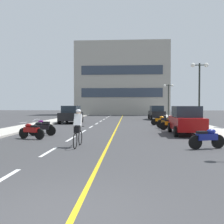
# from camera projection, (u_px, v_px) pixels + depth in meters

# --- Properties ---
(ground_plane) EXTENTS (140.00, 140.00, 0.00)m
(ground_plane) POSITION_uv_depth(u_px,v_px,m) (116.00, 124.00, 25.26)
(ground_plane) COLOR #38383A
(curb_left) EXTENTS (2.40, 72.00, 0.12)m
(curb_left) POSITION_uv_depth(u_px,v_px,m) (52.00, 122.00, 28.70)
(curb_left) COLOR #B7B2A8
(curb_left) RESTS_ON ground
(curb_right) EXTENTS (2.40, 72.00, 0.12)m
(curb_right) POSITION_uv_depth(u_px,v_px,m) (184.00, 122.00, 27.81)
(curb_right) COLOR #B7B2A8
(curb_right) RESTS_ON ground
(lane_dash_0) EXTENTS (0.14, 2.20, 0.01)m
(lane_dash_0) POSITION_uv_depth(u_px,v_px,m) (0.00, 180.00, 6.43)
(lane_dash_0) COLOR silver
(lane_dash_0) RESTS_ON ground
(lane_dash_1) EXTENTS (0.14, 2.20, 0.01)m
(lane_dash_1) POSITION_uv_depth(u_px,v_px,m) (49.00, 152.00, 10.42)
(lane_dash_1) COLOR silver
(lane_dash_1) RESTS_ON ground
(lane_dash_2) EXTENTS (0.14, 2.20, 0.01)m
(lane_dash_2) POSITION_uv_depth(u_px,v_px,m) (71.00, 139.00, 14.41)
(lane_dash_2) COLOR silver
(lane_dash_2) RESTS_ON ground
(lane_dash_3) EXTENTS (0.14, 2.20, 0.01)m
(lane_dash_3) POSITION_uv_depth(u_px,v_px,m) (83.00, 131.00, 18.40)
(lane_dash_3) COLOR silver
(lane_dash_3) RESTS_ON ground
(lane_dash_4) EXTENTS (0.14, 2.20, 0.01)m
(lane_dash_4) POSITION_uv_depth(u_px,v_px,m) (91.00, 127.00, 22.39)
(lane_dash_4) COLOR silver
(lane_dash_4) RESTS_ON ground
(lane_dash_5) EXTENTS (0.14, 2.20, 0.01)m
(lane_dash_5) POSITION_uv_depth(u_px,v_px,m) (97.00, 124.00, 26.38)
(lane_dash_5) COLOR silver
(lane_dash_5) RESTS_ON ground
(lane_dash_6) EXTENTS (0.14, 2.20, 0.01)m
(lane_dash_6) POSITION_uv_depth(u_px,v_px,m) (101.00, 121.00, 30.37)
(lane_dash_6) COLOR silver
(lane_dash_6) RESTS_ON ground
(lane_dash_7) EXTENTS (0.14, 2.20, 0.01)m
(lane_dash_7) POSITION_uv_depth(u_px,v_px,m) (104.00, 119.00, 34.37)
(lane_dash_7) COLOR silver
(lane_dash_7) RESTS_ON ground
(lane_dash_8) EXTENTS (0.14, 2.20, 0.01)m
(lane_dash_8) POSITION_uv_depth(u_px,v_px,m) (106.00, 118.00, 38.36)
(lane_dash_8) COLOR silver
(lane_dash_8) RESTS_ON ground
(lane_dash_9) EXTENTS (0.14, 2.20, 0.01)m
(lane_dash_9) POSITION_uv_depth(u_px,v_px,m) (108.00, 117.00, 42.35)
(lane_dash_9) COLOR silver
(lane_dash_9) RESTS_ON ground
(lane_dash_10) EXTENTS (0.14, 2.20, 0.01)m
(lane_dash_10) POSITION_uv_depth(u_px,v_px,m) (110.00, 116.00, 46.34)
(lane_dash_10) COLOR silver
(lane_dash_10) RESTS_ON ground
(lane_dash_11) EXTENTS (0.14, 2.20, 0.01)m
(lane_dash_11) POSITION_uv_depth(u_px,v_px,m) (112.00, 115.00, 50.33)
(lane_dash_11) COLOR silver
(lane_dash_11) RESTS_ON ground
(centre_line_yellow) EXTENTS (0.12, 66.00, 0.01)m
(centre_line_yellow) POSITION_uv_depth(u_px,v_px,m) (119.00, 122.00, 28.24)
(centre_line_yellow) COLOR gold
(centre_line_yellow) RESTS_ON ground
(office_building) EXTENTS (18.38, 7.14, 14.27)m
(office_building) POSITION_uv_depth(u_px,v_px,m) (122.00, 79.00, 52.53)
(office_building) COLOR #9E998E
(office_building) RESTS_ON ground
(street_lamp_mid) EXTENTS (1.46, 0.36, 5.29)m
(street_lamp_mid) POSITION_uv_depth(u_px,v_px,m) (199.00, 80.00, 21.60)
(street_lamp_mid) COLOR black
(street_lamp_mid) RESTS_ON curb_right
(street_lamp_far) EXTENTS (1.46, 0.36, 4.85)m
(street_lamp_far) POSITION_uv_depth(u_px,v_px,m) (168.00, 93.00, 38.12)
(street_lamp_far) COLOR black
(street_lamp_far) RESTS_ON curb_right
(parked_car_near) EXTENTS (2.01, 4.24, 1.82)m
(parked_car_near) POSITION_uv_depth(u_px,v_px,m) (186.00, 120.00, 16.60)
(parked_car_near) COLOR black
(parked_car_near) RESTS_ON ground
(parked_car_mid) EXTENTS (2.03, 4.25, 1.82)m
(parked_car_mid) POSITION_uv_depth(u_px,v_px,m) (71.00, 114.00, 27.17)
(parked_car_mid) COLOR black
(parked_car_mid) RESTS_ON ground
(parked_car_far) EXTENTS (2.02, 4.25, 1.82)m
(parked_car_far) POSITION_uv_depth(u_px,v_px,m) (157.00, 113.00, 33.73)
(parked_car_far) COLOR black
(parked_car_far) RESTS_ON ground
(motorcycle_1) EXTENTS (1.65, 0.75, 0.92)m
(motorcycle_1) POSITION_uv_depth(u_px,v_px,m) (207.00, 138.00, 11.07)
(motorcycle_1) COLOR black
(motorcycle_1) RESTS_ON ground
(motorcycle_2) EXTENTS (1.64, 0.79, 0.92)m
(motorcycle_2) POSITION_uv_depth(u_px,v_px,m) (31.00, 130.00, 14.33)
(motorcycle_2) COLOR black
(motorcycle_2) RESTS_ON ground
(motorcycle_3) EXTENTS (1.70, 0.60, 0.92)m
(motorcycle_3) POSITION_uv_depth(u_px,v_px,m) (42.00, 128.00, 15.93)
(motorcycle_3) COLOR black
(motorcycle_3) RESTS_ON ground
(motorcycle_4) EXTENTS (1.64, 0.80, 0.92)m
(motorcycle_4) POSITION_uv_depth(u_px,v_px,m) (43.00, 126.00, 17.54)
(motorcycle_4) COLOR black
(motorcycle_4) RESTS_ON ground
(motorcycle_5) EXTENTS (1.70, 0.60, 0.92)m
(motorcycle_5) POSITION_uv_depth(u_px,v_px,m) (171.00, 124.00, 19.41)
(motorcycle_5) COLOR black
(motorcycle_5) RESTS_ON ground
(motorcycle_6) EXTENTS (1.68, 0.68, 0.92)m
(motorcycle_6) POSITION_uv_depth(u_px,v_px,m) (167.00, 122.00, 21.02)
(motorcycle_6) COLOR black
(motorcycle_6) RESTS_ON ground
(motorcycle_7) EXTENTS (1.70, 0.60, 0.92)m
(motorcycle_7) POSITION_uv_depth(u_px,v_px,m) (167.00, 121.00, 22.74)
(motorcycle_7) COLOR black
(motorcycle_7) RESTS_ON ground
(motorcycle_8) EXTENTS (1.66, 0.72, 0.92)m
(motorcycle_8) POSITION_uv_depth(u_px,v_px,m) (160.00, 120.00, 24.27)
(motorcycle_8) COLOR black
(motorcycle_8) RESTS_ON ground
(cyclist_rider) EXTENTS (0.42, 1.77, 1.71)m
(cyclist_rider) POSITION_uv_depth(u_px,v_px,m) (78.00, 127.00, 11.63)
(cyclist_rider) COLOR black
(cyclist_rider) RESTS_ON ground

